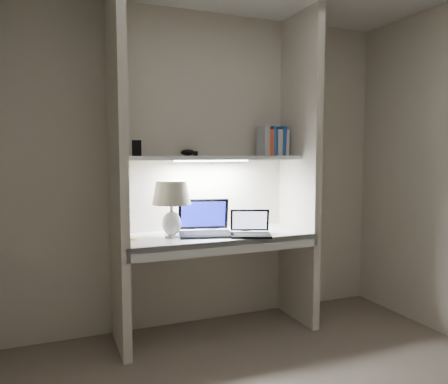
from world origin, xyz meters
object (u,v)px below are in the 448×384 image
laptop_main (205,226)px  speaker (213,221)px  book_row (273,142)px  table_lamp (171,199)px  laptop_netbook (250,230)px

laptop_main → speaker: 0.24m
book_row → speaker: bearing=171.1°
table_lamp → laptop_main: bearing=9.0°
laptop_netbook → book_row: book_row is taller
laptop_netbook → laptop_main: bearing=170.4°
table_lamp → laptop_netbook: bearing=-13.3°
speaker → book_row: book_row is taller
laptop_main → speaker: bearing=67.9°
table_lamp → book_row: book_row is taller
laptop_netbook → speaker: bearing=134.5°
book_row → table_lamp: bearing=-170.0°
laptop_netbook → speaker: (-0.16, 0.37, 0.02)m
book_row → laptop_main: bearing=-169.6°
laptop_main → laptop_netbook: bearing=-17.5°
laptop_netbook → speaker: 0.41m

